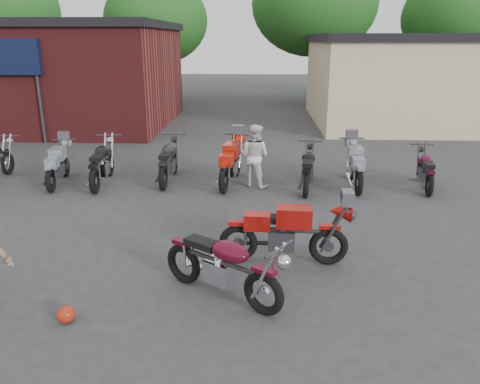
{
  "coord_description": "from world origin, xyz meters",
  "views": [
    {
      "loc": [
        1.0,
        -6.35,
        3.58
      ],
      "look_at": [
        0.66,
        1.82,
        0.9
      ],
      "focal_mm": 35.0,
      "sensor_mm": 36.0,
      "label": 1
    }
  ],
  "objects_px": {
    "person_light": "(254,156)",
    "row_bike_3": "(169,159)",
    "vintage_motorcycle": "(223,262)",
    "helmet": "(66,314)",
    "row_bike_1": "(58,163)",
    "row_bike_7": "(426,167)",
    "sportbike": "(286,230)",
    "row_bike_5": "(308,166)",
    "row_bike_4": "(231,160)",
    "row_bike_2": "(102,161)",
    "row_bike_6": "(355,163)"
  },
  "relations": [
    {
      "from": "person_light",
      "to": "row_bike_3",
      "type": "relative_size",
      "value": 0.76
    },
    {
      "from": "vintage_motorcycle",
      "to": "person_light",
      "type": "bearing_deg",
      "value": 120.28
    },
    {
      "from": "helmet",
      "to": "person_light",
      "type": "distance_m",
      "value": 6.62
    },
    {
      "from": "row_bike_1",
      "to": "row_bike_7",
      "type": "xyz_separation_m",
      "value": [
        9.32,
        0.03,
        -0.02
      ]
    },
    {
      "from": "sportbike",
      "to": "person_light",
      "type": "xyz_separation_m",
      "value": [
        -0.57,
        4.27,
        0.2
      ]
    },
    {
      "from": "sportbike",
      "to": "row_bike_5",
      "type": "xyz_separation_m",
      "value": [
        0.76,
        4.15,
        -0.02
      ]
    },
    {
      "from": "person_light",
      "to": "row_bike_4",
      "type": "height_order",
      "value": "person_light"
    },
    {
      "from": "row_bike_7",
      "to": "row_bike_2",
      "type": "bearing_deg",
      "value": 98.9
    },
    {
      "from": "helmet",
      "to": "row_bike_6",
      "type": "relative_size",
      "value": 0.12
    },
    {
      "from": "row_bike_7",
      "to": "person_light",
      "type": "bearing_deg",
      "value": 99.5
    },
    {
      "from": "row_bike_1",
      "to": "vintage_motorcycle",
      "type": "bearing_deg",
      "value": -147.67
    },
    {
      "from": "person_light",
      "to": "row_bike_2",
      "type": "distance_m",
      "value": 3.91
    },
    {
      "from": "vintage_motorcycle",
      "to": "row_bike_6",
      "type": "bearing_deg",
      "value": 96.65
    },
    {
      "from": "helmet",
      "to": "row_bike_4",
      "type": "xyz_separation_m",
      "value": [
        1.81,
        6.32,
        0.51
      ]
    },
    {
      "from": "helmet",
      "to": "row_bike_7",
      "type": "distance_m",
      "value": 9.1
    },
    {
      "from": "row_bike_7",
      "to": "helmet",
      "type": "bearing_deg",
      "value": 141.63
    },
    {
      "from": "row_bike_4",
      "to": "person_light",
      "type": "bearing_deg",
      "value": -99.37
    },
    {
      "from": "row_bike_1",
      "to": "row_bike_5",
      "type": "height_order",
      "value": "row_bike_5"
    },
    {
      "from": "row_bike_2",
      "to": "row_bike_7",
      "type": "relative_size",
      "value": 1.16
    },
    {
      "from": "vintage_motorcycle",
      "to": "row_bike_3",
      "type": "relative_size",
      "value": 0.97
    },
    {
      "from": "vintage_motorcycle",
      "to": "person_light",
      "type": "relative_size",
      "value": 1.27
    },
    {
      "from": "row_bike_7",
      "to": "row_bike_4",
      "type": "bearing_deg",
      "value": 97.14
    },
    {
      "from": "sportbike",
      "to": "row_bike_2",
      "type": "xyz_separation_m",
      "value": [
        -4.48,
        4.31,
        0.02
      ]
    },
    {
      "from": "row_bike_1",
      "to": "row_bike_6",
      "type": "xyz_separation_m",
      "value": [
        7.59,
        0.13,
        0.03
      ]
    },
    {
      "from": "sportbike",
      "to": "person_light",
      "type": "relative_size",
      "value": 1.29
    },
    {
      "from": "sportbike",
      "to": "helmet",
      "type": "height_order",
      "value": "sportbike"
    },
    {
      "from": "person_light",
      "to": "row_bike_2",
      "type": "relative_size",
      "value": 0.75
    },
    {
      "from": "row_bike_5",
      "to": "vintage_motorcycle",
      "type": "bearing_deg",
      "value": 170.3
    },
    {
      "from": "row_bike_1",
      "to": "row_bike_6",
      "type": "relative_size",
      "value": 0.94
    },
    {
      "from": "row_bike_3",
      "to": "person_light",
      "type": "bearing_deg",
      "value": -99.85
    },
    {
      "from": "row_bike_7",
      "to": "vintage_motorcycle",
      "type": "bearing_deg",
      "value": 148.71
    },
    {
      "from": "row_bike_3",
      "to": "row_bike_1",
      "type": "bearing_deg",
      "value": 97.35
    },
    {
      "from": "helmet",
      "to": "row_bike_1",
      "type": "distance_m",
      "value": 6.69
    },
    {
      "from": "helmet",
      "to": "row_bike_1",
      "type": "relative_size",
      "value": 0.13
    },
    {
      "from": "row_bike_4",
      "to": "row_bike_3",
      "type": "bearing_deg",
      "value": 91.95
    },
    {
      "from": "sportbike",
      "to": "row_bike_4",
      "type": "xyz_separation_m",
      "value": [
        -1.18,
        4.46,
        0.03
      ]
    },
    {
      "from": "row_bike_4",
      "to": "vintage_motorcycle",
      "type": "bearing_deg",
      "value": -169.19
    },
    {
      "from": "row_bike_1",
      "to": "row_bike_5",
      "type": "xyz_separation_m",
      "value": [
        6.39,
        -0.12,
        0.02
      ]
    },
    {
      "from": "row_bike_1",
      "to": "row_bike_4",
      "type": "height_order",
      "value": "row_bike_4"
    },
    {
      "from": "row_bike_3",
      "to": "row_bike_6",
      "type": "distance_m",
      "value": 4.79
    },
    {
      "from": "person_light",
      "to": "row_bike_5",
      "type": "distance_m",
      "value": 1.36
    },
    {
      "from": "row_bike_6",
      "to": "row_bike_7",
      "type": "height_order",
      "value": "row_bike_6"
    },
    {
      "from": "row_bike_3",
      "to": "row_bike_5",
      "type": "height_order",
      "value": "row_bike_3"
    },
    {
      "from": "helmet",
      "to": "row_bike_2",
      "type": "relative_size",
      "value": 0.12
    },
    {
      "from": "vintage_motorcycle",
      "to": "row_bike_5",
      "type": "bearing_deg",
      "value": 106.43
    },
    {
      "from": "sportbike",
      "to": "helmet",
      "type": "xyz_separation_m",
      "value": [
        -2.99,
        -1.86,
        -0.48
      ]
    },
    {
      "from": "sportbike",
      "to": "row_bike_6",
      "type": "distance_m",
      "value": 4.83
    },
    {
      "from": "person_light",
      "to": "row_bike_7",
      "type": "distance_m",
      "value": 4.28
    },
    {
      "from": "row_bike_4",
      "to": "row_bike_6",
      "type": "xyz_separation_m",
      "value": [
        3.15,
        -0.05,
        -0.04
      ]
    },
    {
      "from": "person_light",
      "to": "row_bike_6",
      "type": "height_order",
      "value": "person_light"
    }
  ]
}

